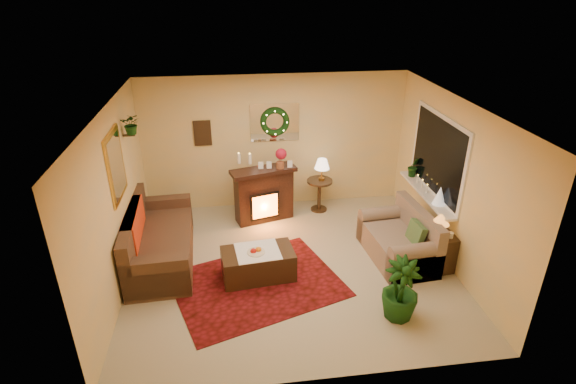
{
  "coord_description": "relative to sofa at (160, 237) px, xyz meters",
  "views": [
    {
      "loc": [
        -0.83,
        -5.88,
        4.19
      ],
      "look_at": [
        0.0,
        0.35,
        1.15
      ],
      "focal_mm": 28.0,
      "sensor_mm": 36.0,
      "label": 1
    }
  ],
  "objects": [
    {
      "name": "hanging_plant",
      "position": [
        -0.3,
        0.58,
        1.54
      ],
      "size": [
        0.33,
        0.28,
        0.36
      ],
      "primitive_type": "imported",
      "color": "#194719",
      "rests_on": "wall_left"
    },
    {
      "name": "wall_front",
      "position": [
        2.04,
        -2.72,
        0.87
      ],
      "size": [
        5.0,
        5.0,
        0.0
      ],
      "primitive_type": "plane",
      "color": "#EFD88C",
      "rests_on": "ground"
    },
    {
      "name": "mantel_candle_a",
      "position": [
        1.33,
        1.13,
        0.83
      ],
      "size": [
        0.06,
        0.06,
        0.19
      ],
      "primitive_type": "cylinder",
      "color": "silver",
      "rests_on": "fireplace"
    },
    {
      "name": "red_throw",
      "position": [
        -0.08,
        0.17,
        0.03
      ],
      "size": [
        0.73,
        1.18,
        0.02
      ],
      "primitive_type": "cube",
      "color": "red",
      "rests_on": "sofa"
    },
    {
      "name": "gold_mirror",
      "position": [
        -0.44,
        -0.17,
        1.32
      ],
      "size": [
        0.03,
        0.84,
        1.0
      ],
      "primitive_type": "cube",
      "color": "gold",
      "rests_on": "wall_left"
    },
    {
      "name": "sofa",
      "position": [
        0.0,
        0.0,
        0.0
      ],
      "size": [
        1.05,
        2.19,
        0.92
      ],
      "primitive_type": "cube",
      "rotation": [
        0.0,
        0.0,
        0.05
      ],
      "color": "brown",
      "rests_on": "floor"
    },
    {
      "name": "wall_left",
      "position": [
        -0.46,
        -0.47,
        0.87
      ],
      "size": [
        4.5,
        4.5,
        0.0
      ],
      "primitive_type": "plane",
      "color": "#EFD88C",
      "rests_on": "ground"
    },
    {
      "name": "lamp_tiffany",
      "position": [
        4.28,
        -0.79,
        0.32
      ],
      "size": [
        0.28,
        0.28,
        0.4
      ],
      "primitive_type": "cone",
      "color": "orange",
      "rests_on": "end_table_square"
    },
    {
      "name": "wreath",
      "position": [
        2.04,
        1.72,
        1.29
      ],
      "size": [
        0.55,
        0.11,
        0.55
      ],
      "primitive_type": "torus",
      "rotation": [
        1.57,
        0.0,
        0.0
      ],
      "color": "#194719",
      "rests_on": "wall_back"
    },
    {
      "name": "floor_palm",
      "position": [
        3.32,
        -1.82,
        0.02
      ],
      "size": [
        1.63,
        1.63,
        2.66
      ],
      "primitive_type": "imported",
      "rotation": [
        0.0,
        0.0,
        0.1
      ],
      "color": "#1B511D",
      "rests_on": "floor"
    },
    {
      "name": "window_sill",
      "position": [
        4.42,
        0.08,
        0.44
      ],
      "size": [
        0.22,
        1.86,
        0.04
      ],
      "primitive_type": "cube",
      "color": "white",
      "rests_on": "wall_right"
    },
    {
      "name": "mini_tree",
      "position": [
        4.44,
        -0.35,
        0.61
      ],
      "size": [
        0.2,
        0.2,
        0.31
      ],
      "primitive_type": "cone",
      "color": "silver",
      "rests_on": "window_sill"
    },
    {
      "name": "wall_back",
      "position": [
        2.04,
        1.78,
        0.87
      ],
      "size": [
        5.0,
        5.0,
        0.0
      ],
      "primitive_type": "plane",
      "color": "#EFD88C",
      "rests_on": "ground"
    },
    {
      "name": "fireplace",
      "position": [
        1.76,
        1.13,
        0.12
      ],
      "size": [
        1.11,
        0.61,
        0.97
      ],
      "primitive_type": "cube",
      "rotation": [
        0.0,
        0.0,
        0.27
      ],
      "color": "black",
      "rests_on": "floor"
    },
    {
      "name": "area_rug",
      "position": [
        1.47,
        -0.87,
        -0.42
      ],
      "size": [
        2.82,
        2.44,
        0.01
      ],
      "primitive_type": "cube",
      "rotation": [
        0.0,
        0.0,
        0.33
      ],
      "color": "#62170B",
      "rests_on": "floor"
    },
    {
      "name": "sill_plant",
      "position": [
        4.45,
        0.76,
        0.66
      ],
      "size": [
        0.27,
        0.22,
        0.5
      ],
      "primitive_type": "imported",
      "color": "black",
      "rests_on": "window_sill"
    },
    {
      "name": "loveseat",
      "position": [
        3.79,
        -0.45,
        -0.01
      ],
      "size": [
        0.97,
        1.52,
        0.84
      ],
      "primitive_type": "cube",
      "rotation": [
        0.0,
        0.0,
        0.09
      ],
      "color": "gray",
      "rests_on": "floor"
    },
    {
      "name": "wall_right",
      "position": [
        4.54,
        -0.47,
        0.87
      ],
      "size": [
        4.5,
        4.5,
        0.0
      ],
      "primitive_type": "plane",
      "color": "#EFD88C",
      "rests_on": "ground"
    },
    {
      "name": "coffee_table",
      "position": [
        1.51,
        -0.67,
        -0.22
      ],
      "size": [
        1.14,
        0.7,
        0.45
      ],
      "primitive_type": "cube",
      "rotation": [
        0.0,
        0.0,
        0.1
      ],
      "color": "black",
      "rests_on": "floor"
    },
    {
      "name": "floor",
      "position": [
        2.04,
        -0.47,
        -0.43
      ],
      "size": [
        5.0,
        5.0,
        0.0
      ],
      "primitive_type": "plane",
      "color": "beige",
      "rests_on": "ground"
    },
    {
      "name": "mantel_candle_b",
      "position": [
        1.52,
        1.08,
        0.83
      ],
      "size": [
        0.06,
        0.06,
        0.19
      ],
      "primitive_type": "cylinder",
      "color": "white",
      "rests_on": "fireplace"
    },
    {
      "name": "lamp_cream",
      "position": [
        2.89,
        1.36,
        0.45
      ],
      "size": [
        0.29,
        0.29,
        0.44
      ],
      "primitive_type": "cone",
      "color": "#FFE0C0",
      "rests_on": "side_table_round"
    },
    {
      "name": "window_glass",
      "position": [
        4.51,
        0.08,
        1.12
      ],
      "size": [
        0.02,
        1.7,
        1.22
      ],
      "primitive_type": "cube",
      "color": "black",
      "rests_on": "wall_right"
    },
    {
      "name": "fruit_bowl",
      "position": [
        1.48,
        -0.71,
        0.02
      ],
      "size": [
        0.27,
        0.27,
        0.06
      ],
      "primitive_type": "cylinder",
      "color": "silver",
      "rests_on": "coffee_table"
    },
    {
      "name": "mantel_mirror",
      "position": [
        2.04,
        1.76,
        1.27
      ],
      "size": [
        0.92,
        0.02,
        0.72
      ],
      "primitive_type": "cube",
      "color": "white",
      "rests_on": "wall_back"
    },
    {
      "name": "wall_art",
      "position": [
        0.69,
        1.76,
        1.12
      ],
      "size": [
        0.32,
        0.03,
        0.48
      ],
      "primitive_type": "cube",
      "color": "#381E11",
      "rests_on": "wall_back"
    },
    {
      "name": "side_table_round",
      "position": [
        2.85,
        1.35,
        -0.11
      ],
      "size": [
        0.57,
        0.57,
        0.64
      ],
      "primitive_type": "cylinder",
      "rotation": [
        0.0,
        0.0,
        0.18
      ],
      "color": "black",
      "rests_on": "floor"
    },
    {
      "name": "end_table_square",
      "position": [
        4.3,
        -0.8,
        -0.16
      ],
      "size": [
        0.54,
        0.54,
        0.59
      ],
      "primitive_type": "cube",
      "rotation": [
        0.0,
        0.0,
        0.13
      ],
      "color": "#462A14",
      "rests_on": "floor"
    },
    {
      "name": "ceiling",
      "position": [
        2.04,
        -0.47,
        2.17
      ],
      "size": [
        5.0,
        5.0,
        0.0
      ],
      "primitive_type": "plane",
      "color": "white",
      "rests_on": "ground"
    },
    {
      "name": "window_frame",
      "position": [
        4.53,
        0.08,
        1.12
      ],
      "size": [
        0.03,
        1.86,
        1.36
      ],
      "primitive_type": "cube",
      "color": "white",
      "rests_on": "wall_right"
    },
    {
      "name": "poinsettia",
      "position": [
        2.08,
        1.14,
        0.87
      ],
      "size": [
        0.2,
        0.2,
        0.2
      ],
      "primitive_type": "sphere",
      "color": "maroon",
      "rests_on": "fireplace"
    }
  ]
}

